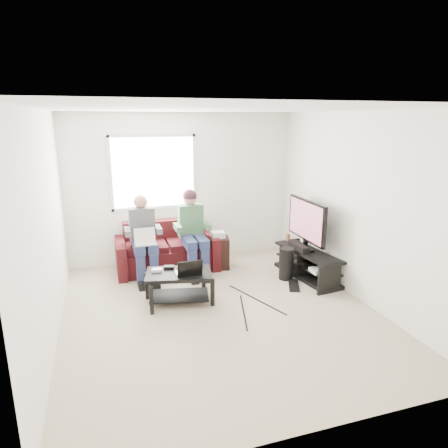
% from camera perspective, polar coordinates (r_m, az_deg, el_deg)
% --- Properties ---
extents(floor, '(4.50, 4.50, 0.00)m').
position_cam_1_polar(floor, '(5.43, -0.60, -12.42)').
color(floor, tan).
rests_on(floor, ground).
extents(ceiling, '(4.50, 4.50, 0.00)m').
position_cam_1_polar(ceiling, '(4.84, -0.69, 16.16)').
color(ceiling, white).
rests_on(ceiling, wall_back).
extents(wall_back, '(4.50, 0.00, 4.50)m').
position_cam_1_polar(wall_back, '(7.12, -5.92, 5.12)').
color(wall_back, white).
rests_on(wall_back, floor).
extents(wall_front, '(4.50, 0.00, 4.50)m').
position_cam_1_polar(wall_front, '(3.00, 12.06, -8.79)').
color(wall_front, white).
rests_on(wall_front, floor).
extents(wall_left, '(0.00, 4.50, 4.50)m').
position_cam_1_polar(wall_left, '(4.81, -24.08, -0.77)').
color(wall_left, white).
rests_on(wall_left, floor).
extents(wall_right, '(0.00, 4.50, 4.50)m').
position_cam_1_polar(wall_right, '(5.86, 18.43, 2.36)').
color(wall_right, white).
rests_on(wall_right, floor).
extents(window, '(1.48, 0.04, 1.28)m').
position_cam_1_polar(window, '(6.97, -10.01, 7.27)').
color(window, white).
rests_on(window, wall_back).
extents(sofa, '(1.67, 0.84, 0.79)m').
position_cam_1_polar(sofa, '(6.88, -8.20, -3.91)').
color(sofa, '#411014').
rests_on(sofa, floor).
extents(person_left, '(0.40, 0.71, 1.32)m').
position_cam_1_polar(person_left, '(6.44, -11.43, -1.42)').
color(person_left, navy).
rests_on(person_left, sofa).
extents(person_right, '(0.40, 0.71, 1.36)m').
position_cam_1_polar(person_right, '(6.57, -4.54, -0.32)').
color(person_right, navy).
rests_on(person_right, sofa).
extents(laptop_silver, '(0.34, 0.25, 0.24)m').
position_cam_1_polar(laptop_silver, '(6.21, -11.17, -2.29)').
color(laptop_silver, silver).
rests_on(laptop_silver, person_left).
extents(coffee_table, '(0.98, 0.71, 0.44)m').
position_cam_1_polar(coffee_table, '(5.59, -6.47, -8.00)').
color(coffee_table, black).
rests_on(coffee_table, floor).
extents(laptop_black, '(0.39, 0.32, 0.24)m').
position_cam_1_polar(laptop_black, '(5.45, -5.14, -5.89)').
color(laptop_black, black).
rests_on(laptop_black, coffee_table).
extents(controller_a, '(0.15, 0.11, 0.04)m').
position_cam_1_polar(controller_a, '(5.61, -9.58, -6.53)').
color(controller_a, silver).
rests_on(controller_a, coffee_table).
extents(controller_b, '(0.16, 0.12, 0.04)m').
position_cam_1_polar(controller_b, '(5.69, -7.86, -6.15)').
color(controller_b, black).
rests_on(controller_b, coffee_table).
extents(controller_c, '(0.16, 0.13, 0.04)m').
position_cam_1_polar(controller_c, '(5.74, -3.85, -5.87)').
color(controller_c, gray).
rests_on(controller_c, coffee_table).
extents(tv_stand, '(0.58, 1.39, 0.44)m').
position_cam_1_polar(tv_stand, '(6.60, 11.83, -5.81)').
color(tv_stand, black).
rests_on(tv_stand, floor).
extents(tv, '(0.12, 1.10, 0.81)m').
position_cam_1_polar(tv, '(6.47, 11.71, 0.33)').
color(tv, black).
rests_on(tv, tv_stand).
extents(soundbar, '(0.12, 0.50, 0.10)m').
position_cam_1_polar(soundbar, '(6.53, 10.62, -3.23)').
color(soundbar, black).
rests_on(soundbar, tv_stand).
extents(drink_cup, '(0.08, 0.08, 0.12)m').
position_cam_1_polar(drink_cup, '(7.01, 9.11, -1.83)').
color(drink_cup, '#986341').
rests_on(drink_cup, tv_stand).
extents(console_white, '(0.30, 0.22, 0.06)m').
position_cam_1_polar(console_white, '(6.25, 13.64, -6.42)').
color(console_white, silver).
rests_on(console_white, tv_stand).
extents(console_grey, '(0.34, 0.26, 0.08)m').
position_cam_1_polar(console_grey, '(6.82, 10.64, -4.37)').
color(console_grey, gray).
rests_on(console_grey, tv_stand).
extents(console_black, '(0.38, 0.30, 0.07)m').
position_cam_1_polar(console_black, '(6.53, 12.08, -5.35)').
color(console_black, black).
rests_on(console_black, tv_stand).
extents(subwoofer, '(0.23, 0.23, 0.51)m').
position_cam_1_polar(subwoofer, '(6.45, 8.89, -5.62)').
color(subwoofer, black).
rests_on(subwoofer, floor).
extents(keyboard_floor, '(0.32, 0.47, 0.03)m').
position_cam_1_polar(keyboard_floor, '(6.28, 9.94, -8.63)').
color(keyboard_floor, black).
rests_on(keyboard_floor, floor).
extents(end_table, '(0.36, 0.36, 0.64)m').
position_cam_1_polar(end_table, '(6.85, -0.87, -3.96)').
color(end_table, black).
rests_on(end_table, floor).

